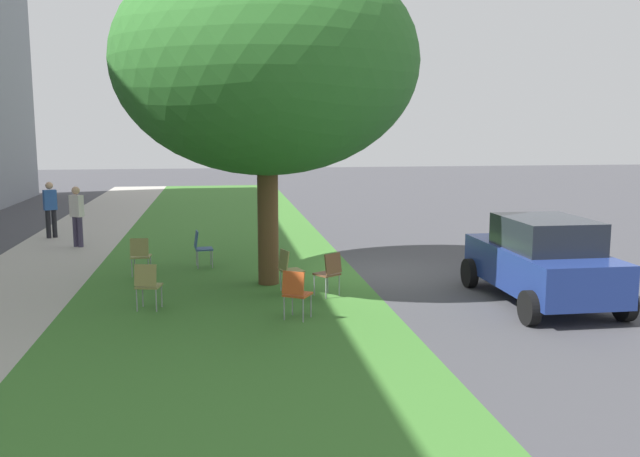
{
  "coord_description": "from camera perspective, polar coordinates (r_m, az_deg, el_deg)",
  "views": [
    {
      "loc": [
        -14.84,
        3.3,
        3.35
      ],
      "look_at": [
        0.13,
        1.08,
        1.06
      ],
      "focal_mm": 38.32,
      "sensor_mm": 36.0,
      "label": 1
    }
  ],
  "objects": [
    {
      "name": "grass_verge",
      "position": [
        15.21,
        -7.88,
        -4.2
      ],
      "size": [
        48.0,
        6.0,
        0.01
      ],
      "primitive_type": "cube",
      "color": "#3D752D",
      "rests_on": "ground"
    },
    {
      "name": "chair_1",
      "position": [
        13.81,
        -2.63,
        -3.25
      ],
      "size": [
        0.52,
        0.53,
        0.88
      ],
      "color": "olive",
      "rests_on": "ground"
    },
    {
      "name": "sidewalk_strip",
      "position": [
        15.81,
        -24.09,
        -4.39
      ],
      "size": [
        48.0,
        2.8,
        0.01
      ],
      "primitive_type": "cube",
      "color": "#ADA89E",
      "rests_on": "ground"
    },
    {
      "name": "chair_3",
      "position": [
        13.47,
        0.78,
        -3.54
      ],
      "size": [
        0.58,
        0.58,
        0.88
      ],
      "color": "brown",
      "rests_on": "ground"
    },
    {
      "name": "ground",
      "position": [
        15.57,
        4.0,
        -3.86
      ],
      "size": [
        80.0,
        80.0,
        0.0
      ],
      "primitive_type": "plane",
      "color": "#424247"
    },
    {
      "name": "street_tree",
      "position": [
        14.38,
        -4.52,
        13.65
      ],
      "size": [
        6.25,
        6.25,
        6.94
      ],
      "color": "brown",
      "rests_on": "ground"
    },
    {
      "name": "chair_5",
      "position": [
        12.84,
        -14.21,
        -4.41
      ],
      "size": [
        0.5,
        0.49,
        0.88
      ],
      "color": "olive",
      "rests_on": "ground"
    },
    {
      "name": "pedestrian_1",
      "position": [
        21.98,
        -21.59,
        1.65
      ],
      "size": [
        0.35,
        0.41,
        1.69
      ],
      "color": "black",
      "rests_on": "ground"
    },
    {
      "name": "parked_car",
      "position": [
        13.58,
        18.04,
        -2.5
      ],
      "size": [
        3.7,
        1.92,
        1.65
      ],
      "color": "navy",
      "rests_on": "ground"
    },
    {
      "name": "pedestrian_0",
      "position": [
        20.08,
        -19.63,
        1.15
      ],
      "size": [
        0.37,
        0.41,
        1.69
      ],
      "color": "#3F3851",
      "rests_on": "ground"
    },
    {
      "name": "chair_0",
      "position": [
        15.78,
        -14.77,
        -2.03
      ],
      "size": [
        0.45,
        0.44,
        0.88
      ],
      "color": "olive",
      "rests_on": "ground"
    },
    {
      "name": "chair_4",
      "position": [
        11.86,
        -2.03,
        -5.22
      ],
      "size": [
        0.57,
        0.57,
        0.88
      ],
      "color": "#C64C1E",
      "rests_on": "ground"
    },
    {
      "name": "chair_2",
      "position": [
        16.48,
        -9.92,
        -1.43
      ],
      "size": [
        0.46,
        0.47,
        0.88
      ],
      "color": "#335184",
      "rests_on": "ground"
    }
  ]
}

